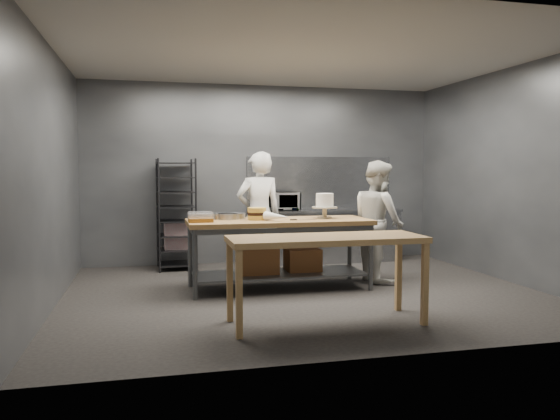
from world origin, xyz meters
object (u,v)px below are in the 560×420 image
near_counter (326,245)px  chef_right (378,221)px  chef_behind (259,215)px  layer_cake (257,214)px  work_table (278,245)px  microwave (283,201)px  frosted_cake_stand (325,203)px  speed_rack (176,215)px

near_counter → chef_right: size_ratio=1.17×
chef_behind → layer_cake: chef_behind is taller
work_table → chef_behind: bearing=97.5°
microwave → layer_cake: 2.02m
work_table → near_counter: work_table is taller
work_table → microwave: bearing=74.5°
near_counter → chef_right: 2.37m
microwave → frosted_cake_stand: size_ratio=1.59×
near_counter → chef_behind: size_ratio=1.09×
chef_behind → microwave: size_ratio=3.39×
microwave → frosted_cake_stand: 1.86m
work_table → speed_rack: 2.19m
work_table → frosted_cake_stand: (0.64, 0.01, 0.56)m
chef_behind → chef_right: bearing=153.7°
near_counter → frosted_cake_stand: bearing=72.4°
near_counter → frosted_cake_stand: 1.85m
work_table → microwave: 1.99m
near_counter → microwave: microwave is taller
work_table → layer_cake: size_ratio=9.81×
speed_rack → microwave: speed_rack is taller
chef_right → near_counter: bearing=140.3°
chef_right → microwave: 1.96m
chef_right → layer_cake: bearing=92.0°
work_table → speed_rack: (-1.24, 1.78, 0.28)m
speed_rack → frosted_cake_stand: size_ratio=5.15×
microwave → chef_behind: bearing=-120.0°
speed_rack → frosted_cake_stand: (1.89, -1.77, 0.28)m
microwave → layer_cake: microwave is taller
work_table → chef_right: size_ratio=1.41×
frosted_cake_stand → chef_right: bearing=11.1°
chef_right → microwave: chef_right is taller
near_counter → speed_rack: bearing=110.8°
work_table → layer_cake: bearing=178.7°
chef_right → frosted_cake_stand: (-0.85, -0.17, 0.28)m
chef_behind → speed_rack: bearing=-46.4°
work_table → chef_behind: (-0.10, 0.79, 0.35)m
speed_rack → microwave: bearing=2.6°
speed_rack → microwave: (1.76, 0.08, 0.19)m
near_counter → microwave: 3.62m
chef_behind → chef_right: (1.60, -0.61, -0.06)m
near_counter → microwave: bearing=83.3°
frosted_cake_stand → layer_cake: (-0.93, -0.00, -0.13)m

